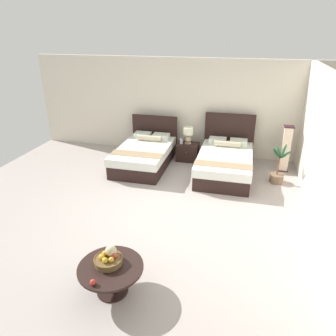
{
  "coord_description": "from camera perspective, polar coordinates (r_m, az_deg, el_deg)",
  "views": [
    {
      "loc": [
        1.47,
        -5.25,
        3.36
      ],
      "look_at": [
        -0.03,
        0.61,
        0.67
      ],
      "focal_mm": 33.74,
      "sensor_mm": 36.0,
      "label": 1
    }
  ],
  "objects": [
    {
      "name": "bed_near_corner",
      "position": [
        8.0,
        10.25,
        1.11
      ],
      "size": [
        1.34,
        2.22,
        1.29
      ],
      "color": "black",
      "rests_on": "ground"
    },
    {
      "name": "bed_near_window",
      "position": [
        8.37,
        -4.22,
        2.45
      ],
      "size": [
        1.31,
        2.12,
        1.11
      ],
      "color": "black",
      "rests_on": "ground"
    },
    {
      "name": "coffee_table",
      "position": [
        4.56,
        -10.25,
        -18.05
      ],
      "size": [
        0.89,
        0.89,
        0.44
      ],
      "color": "black",
      "rests_on": "ground"
    },
    {
      "name": "loose_apple",
      "position": [
        4.27,
        -13.41,
        -19.43
      ],
      "size": [
        0.08,
        0.08,
        0.08
      ],
      "color": "#B22F20",
      "rests_on": "coffee_table"
    },
    {
      "name": "ground_plane",
      "position": [
        6.41,
        -1.1,
        -7.77
      ],
      "size": [
        9.41,
        10.39,
        0.02
      ],
      "primitive_type": "cube",
      "color": "#A69B96"
    },
    {
      "name": "vase",
      "position": [
        8.61,
        2.41,
        4.88
      ],
      "size": [
        0.08,
        0.08,
        0.14
      ],
      "color": "silver",
      "rests_on": "nightstand"
    },
    {
      "name": "table_lamp",
      "position": [
        8.56,
        3.67,
        6.23
      ],
      "size": [
        0.27,
        0.27,
        0.46
      ],
      "color": "tan",
      "rests_on": "nightstand"
    },
    {
      "name": "wall_side_right",
      "position": [
        6.17,
        26.87,
        2.07
      ],
      "size": [
        0.12,
        5.99,
        2.66
      ],
      "primitive_type": "cube",
      "color": "silver",
      "rests_on": "ground"
    },
    {
      "name": "fruit_bowl",
      "position": [
        4.51,
        -10.66,
        -15.73
      ],
      "size": [
        0.39,
        0.39,
        0.23
      ],
      "color": "brown",
      "rests_on": "coffee_table"
    },
    {
      "name": "nightstand",
      "position": [
        8.72,
        3.56,
        2.92
      ],
      "size": [
        0.58,
        0.46,
        0.48
      ],
      "color": "black",
      "rests_on": "ground"
    },
    {
      "name": "wall_back",
      "position": [
        9.01,
        4.68,
        10.84
      ],
      "size": [
        9.41,
        0.12,
        2.66
      ],
      "primitive_type": "cube",
      "color": "beige",
      "rests_on": "ground"
    },
    {
      "name": "floor_lamp_corner",
      "position": [
        8.47,
        20.5,
        3.26
      ],
      "size": [
        0.24,
        0.24,
        1.18
      ],
      "color": "#331822",
      "rests_on": "ground"
    },
    {
      "name": "potted_palm",
      "position": [
        7.85,
        19.19,
        -0.56
      ],
      "size": [
        0.44,
        0.59,
        0.96
      ],
      "color": "brown",
      "rests_on": "ground"
    }
  ]
}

